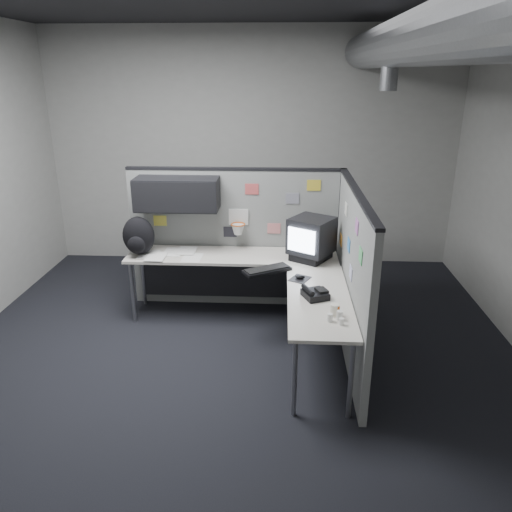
# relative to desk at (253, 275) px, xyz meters

# --- Properties ---
(room) EXTENTS (5.62, 5.62, 3.22)m
(room) POSITION_rel_desk_xyz_m (0.41, -0.70, 1.48)
(room) COLOR black
(room) RESTS_ON ground
(partition_back) EXTENTS (2.44, 0.42, 1.63)m
(partition_back) POSITION_rel_desk_xyz_m (-0.40, 0.53, 0.38)
(partition_back) COLOR gray
(partition_back) RESTS_ON ground
(partition_right) EXTENTS (0.07, 2.23, 1.63)m
(partition_right) POSITION_rel_desk_xyz_m (0.95, -0.49, 0.21)
(partition_right) COLOR gray
(partition_right) RESTS_ON ground
(desk) EXTENTS (2.31, 2.11, 0.73)m
(desk) POSITION_rel_desk_xyz_m (0.00, 0.00, 0.00)
(desk) COLOR beige
(desk) RESTS_ON ground
(monitor) EXTENTS (0.55, 0.55, 0.45)m
(monitor) POSITION_rel_desk_xyz_m (0.61, 0.19, 0.35)
(monitor) COLOR black
(monitor) RESTS_ON desk
(keyboard) EXTENTS (0.51, 0.40, 0.04)m
(keyboard) POSITION_rel_desk_xyz_m (0.15, -0.20, 0.14)
(keyboard) COLOR black
(keyboard) RESTS_ON desk
(mouse) EXTENTS (0.24, 0.25, 0.04)m
(mouse) POSITION_rel_desk_xyz_m (0.48, -0.37, 0.13)
(mouse) COLOR black
(mouse) RESTS_ON desk
(phone) EXTENTS (0.26, 0.27, 0.10)m
(phone) POSITION_rel_desk_xyz_m (0.59, -0.79, 0.15)
(phone) COLOR black
(phone) RESTS_ON desk
(bottles) EXTENTS (0.14, 0.20, 0.09)m
(bottles) POSITION_rel_desk_xyz_m (0.75, -1.20, 0.15)
(bottles) COLOR silver
(bottles) RESTS_ON desk
(cup) EXTENTS (0.09, 0.09, 0.10)m
(cup) POSITION_rel_desk_xyz_m (0.74, -1.13, 0.17)
(cup) COLOR silver
(cup) RESTS_ON desk
(papers) EXTENTS (0.70, 0.51, 0.01)m
(papers) POSITION_rel_desk_xyz_m (-0.91, 0.24, 0.12)
(papers) COLOR white
(papers) RESTS_ON desk
(backpack) EXTENTS (0.40, 0.39, 0.43)m
(backpack) POSITION_rel_desk_xyz_m (-1.26, 0.23, 0.32)
(backpack) COLOR black
(backpack) RESTS_ON desk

